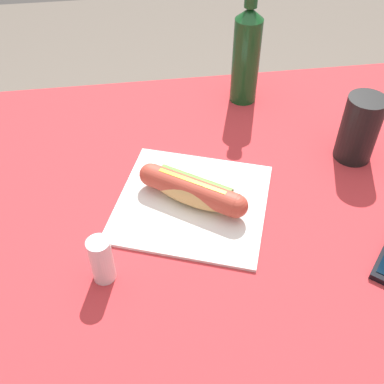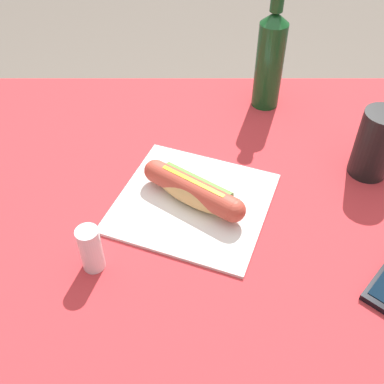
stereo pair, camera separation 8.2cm
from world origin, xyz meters
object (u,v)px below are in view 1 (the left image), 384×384
soda_bottle (246,54)px  salt_shaker (101,260)px  drinking_cup (359,129)px  hot_dog (192,190)px

soda_bottle → salt_shaker: size_ratio=3.11×
soda_bottle → drinking_cup: bearing=-53.8°
drinking_cup → salt_shaker: bearing=-155.5°
hot_dog → drinking_cup: drinking_cup is taller
hot_dog → soda_bottle: bearing=62.9°
drinking_cup → soda_bottle: bearing=126.2°
hot_dog → soda_bottle: 0.37m
hot_dog → salt_shaker: 0.21m
soda_bottle → salt_shaker: 0.57m
drinking_cup → salt_shaker: size_ratio=1.62×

